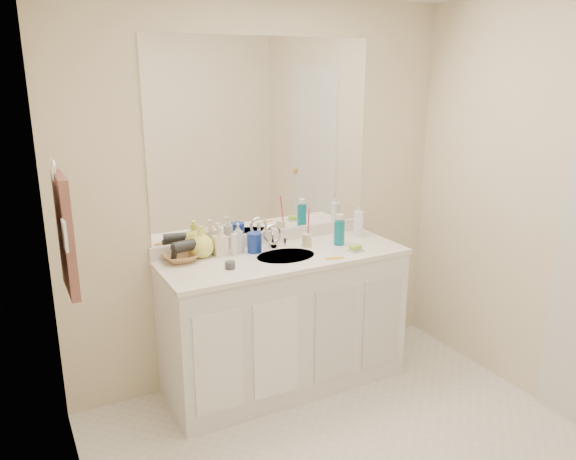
# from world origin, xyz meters

# --- Properties ---
(wall_back) EXTENTS (2.60, 0.02, 2.40)m
(wall_back) POSITION_xyz_m (0.00, 1.30, 1.20)
(wall_back) COLOR beige
(wall_back) RESTS_ON floor
(wall_left) EXTENTS (0.02, 2.60, 2.40)m
(wall_left) POSITION_xyz_m (-1.30, 0.00, 1.20)
(wall_left) COLOR beige
(wall_left) RESTS_ON floor
(vanity_cabinet) EXTENTS (1.50, 0.55, 0.85)m
(vanity_cabinet) POSITION_xyz_m (0.00, 1.02, 0.42)
(vanity_cabinet) COLOR white
(vanity_cabinet) RESTS_ON floor
(countertop) EXTENTS (1.52, 0.57, 0.03)m
(countertop) POSITION_xyz_m (0.00, 1.02, 0.86)
(countertop) COLOR white
(countertop) RESTS_ON vanity_cabinet
(backsplash) EXTENTS (1.52, 0.03, 0.08)m
(backsplash) POSITION_xyz_m (0.00, 1.29, 0.92)
(backsplash) COLOR silver
(backsplash) RESTS_ON countertop
(sink_basin) EXTENTS (0.37, 0.37, 0.02)m
(sink_basin) POSITION_xyz_m (0.00, 1.00, 0.87)
(sink_basin) COLOR silver
(sink_basin) RESTS_ON countertop
(faucet) EXTENTS (0.02, 0.02, 0.11)m
(faucet) POSITION_xyz_m (0.00, 1.18, 0.94)
(faucet) COLOR silver
(faucet) RESTS_ON countertop
(mirror) EXTENTS (1.48, 0.01, 1.20)m
(mirror) POSITION_xyz_m (0.00, 1.29, 1.56)
(mirror) COLOR white
(mirror) RESTS_ON wall_back
(blue_mug) EXTENTS (0.11, 0.11, 0.12)m
(blue_mug) POSITION_xyz_m (-0.14, 1.16, 0.94)
(blue_mug) COLOR navy
(blue_mug) RESTS_ON countertop
(tan_cup) EXTENTS (0.08, 0.08, 0.08)m
(tan_cup) POSITION_xyz_m (0.21, 1.11, 0.92)
(tan_cup) COLOR beige
(tan_cup) RESTS_ON countertop
(toothbrush) EXTENTS (0.03, 0.04, 0.21)m
(toothbrush) POSITION_xyz_m (0.22, 1.11, 1.03)
(toothbrush) COLOR #DC3A68
(toothbrush) RESTS_ON tan_cup
(mouthwash_bottle) EXTENTS (0.08, 0.08, 0.16)m
(mouthwash_bottle) POSITION_xyz_m (0.41, 1.04, 0.96)
(mouthwash_bottle) COLOR #0A6D80
(mouthwash_bottle) RESTS_ON countertop
(clear_pump_bottle) EXTENTS (0.07, 0.07, 0.17)m
(clear_pump_bottle) POSITION_xyz_m (0.63, 1.14, 0.97)
(clear_pump_bottle) COLOR white
(clear_pump_bottle) RESTS_ON countertop
(soap_dish) EXTENTS (0.10, 0.08, 0.01)m
(soap_dish) POSITION_xyz_m (0.42, 0.88, 0.89)
(soap_dish) COLOR silver
(soap_dish) RESTS_ON countertop
(green_soap) EXTENTS (0.08, 0.07, 0.02)m
(green_soap) POSITION_xyz_m (0.42, 0.88, 0.90)
(green_soap) COLOR #8AC530
(green_soap) RESTS_ON soap_dish
(orange_comb) EXTENTS (0.12, 0.05, 0.00)m
(orange_comb) POSITION_xyz_m (0.24, 0.82, 0.88)
(orange_comb) COLOR orange
(orange_comb) RESTS_ON countertop
(dark_jar) EXTENTS (0.07, 0.07, 0.04)m
(dark_jar) POSITION_xyz_m (-0.38, 0.95, 0.90)
(dark_jar) COLOR #3C3B43
(dark_jar) RESTS_ON countertop
(extra_white_bottle) EXTENTS (0.05, 0.05, 0.14)m
(extra_white_bottle) POSITION_xyz_m (-0.27, 1.15, 0.95)
(extra_white_bottle) COLOR silver
(extra_white_bottle) RESTS_ON countertop
(soap_bottle_white) EXTENTS (0.09, 0.09, 0.18)m
(soap_bottle_white) POSITION_xyz_m (-0.23, 1.21, 0.97)
(soap_bottle_white) COLOR silver
(soap_bottle_white) RESTS_ON countertop
(soap_bottle_cream) EXTENTS (0.08, 0.08, 0.18)m
(soap_bottle_cream) POSITION_xyz_m (-0.34, 1.21, 0.97)
(soap_bottle_cream) COLOR #F1E1C4
(soap_bottle_cream) RESTS_ON countertop
(soap_bottle_yellow) EXTENTS (0.19, 0.19, 0.19)m
(soap_bottle_yellow) POSITION_xyz_m (-0.46, 1.22, 0.98)
(soap_bottle_yellow) COLOR #F7FA61
(soap_bottle_yellow) RESTS_ON countertop
(wicker_basket) EXTENTS (0.22, 0.22, 0.05)m
(wicker_basket) POSITION_xyz_m (-0.59, 1.20, 0.91)
(wicker_basket) COLOR #A07340
(wicker_basket) RESTS_ON countertop
(hair_dryer) EXTENTS (0.15, 0.09, 0.07)m
(hair_dryer) POSITION_xyz_m (-0.57, 1.20, 0.97)
(hair_dryer) COLOR black
(hair_dryer) RESTS_ON wicker_basket
(towel_ring) EXTENTS (0.01, 0.11, 0.11)m
(towel_ring) POSITION_xyz_m (-1.27, 0.77, 1.55)
(towel_ring) COLOR silver
(towel_ring) RESTS_ON wall_left
(hand_towel) EXTENTS (0.04, 0.32, 0.55)m
(hand_towel) POSITION_xyz_m (-1.25, 0.77, 1.25)
(hand_towel) COLOR brown
(hand_towel) RESTS_ON towel_ring
(switch_plate) EXTENTS (0.01, 0.08, 0.13)m
(switch_plate) POSITION_xyz_m (-1.27, 0.57, 1.30)
(switch_plate) COLOR white
(switch_plate) RESTS_ON wall_left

